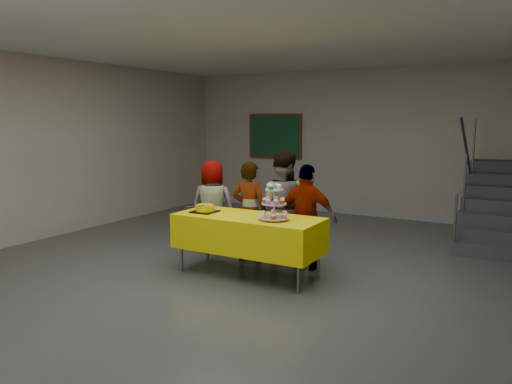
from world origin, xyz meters
TOP-DOWN VIEW (x-y plane):
  - room_shell at (0.00, 0.02)m, footprint 10.00×10.04m
  - bake_table at (-0.03, 0.34)m, footprint 1.88×0.78m
  - cupcake_stand at (0.38, 0.27)m, footprint 0.38×0.38m
  - bear_cake at (-0.65, 0.28)m, footprint 0.32×0.36m
  - schoolchild_a at (-1.10, 1.10)m, footprint 0.77×0.61m
  - schoolchild_b at (-0.35, 0.92)m, footprint 0.55×0.39m
  - schoolchild_c at (0.05, 1.12)m, footprint 0.86×0.73m
  - schoolchild_d at (0.51, 0.95)m, footprint 0.83×0.36m
  - staircase at (2.70, 4.13)m, footprint 1.30×2.40m
  - noticeboard at (-2.08, 4.96)m, footprint 1.30×0.05m

SIDE VIEW (x-z plane):
  - staircase at x=2.70m, z-range -0.53..1.51m
  - bake_table at x=-0.03m, z-range 0.17..0.94m
  - schoolchild_a at x=-1.10m, z-range 0.00..1.37m
  - schoolchild_d at x=0.51m, z-range 0.00..1.40m
  - schoolchild_b at x=-0.35m, z-range 0.00..1.41m
  - schoolchild_c at x=0.05m, z-range 0.00..1.55m
  - bear_cake at x=-0.65m, z-range 0.77..0.89m
  - cupcake_stand at x=0.38m, z-range 0.73..1.17m
  - noticeboard at x=-2.08m, z-range 1.10..2.10m
  - room_shell at x=0.00m, z-range 0.62..3.64m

